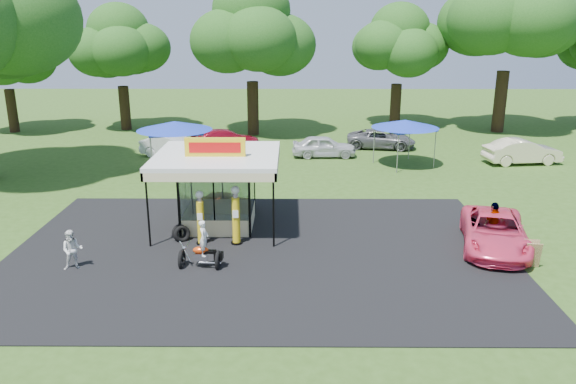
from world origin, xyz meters
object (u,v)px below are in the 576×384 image
bg_car_b (225,140)px  bg_car_d (381,139)px  tent_east (405,124)px  tent_west (174,126)px  kiosk_car (225,201)px  gas_station_kiosk (218,188)px  motorcycle (203,249)px  pink_sedan (495,231)px  bg_car_a (174,146)px  spectator_east_b (494,224)px  a_frame_sign (532,254)px  spectator_west (72,250)px  gas_pump_left (201,219)px  gas_pump_right (236,217)px  bg_car_c (324,146)px  bg_car_e (522,151)px

bg_car_b → bg_car_d: bearing=-101.2°
tent_east → tent_west: bearing=-172.8°
kiosk_car → tent_west: (-3.81, 7.32, 2.40)m
gas_station_kiosk → bg_car_d: gas_station_kiosk is taller
motorcycle → pink_sedan: bearing=13.1°
motorcycle → bg_car_a: motorcycle is taller
spectator_east_b → a_frame_sign: bearing=84.8°
spectator_west → tent_east: 22.33m
motorcycle → tent_east: (10.55, 15.92, 1.93)m
gas_pump_left → gas_pump_right: (1.46, 0.04, 0.09)m
gas_pump_right → kiosk_car: bearing=102.6°
a_frame_sign → bg_car_c: 19.40m
gas_pump_right → pink_sedan: (10.57, -0.39, -0.47)m
pink_sedan → spectator_east_b: bearing=96.7°
kiosk_car → spectator_east_b: size_ratio=1.49×
spectator_west → bg_car_d: size_ratio=0.31×
motorcycle → bg_car_c: size_ratio=0.45×
kiosk_car → bg_car_e: (18.38, 9.71, 0.33)m
a_frame_sign → gas_station_kiosk: bearing=169.2°
pink_sedan → bg_car_c: (-6.05, 16.35, -0.00)m
gas_pump_left → kiosk_car: (0.47, 4.46, -0.64)m
kiosk_car → pink_sedan: size_ratio=0.53×
pink_sedan → bg_car_d: bearing=108.7°
bg_car_a → tent_east: bearing=-75.8°
spectator_west → bg_car_e: (23.28, 16.63, 0.03)m
spectator_east_b → bg_car_e: 15.77m
gas_station_kiosk → tent_east: 15.48m
bg_car_c → bg_car_d: bg_car_c is taller
pink_sedan → bg_car_d: 19.25m
bg_car_a → a_frame_sign: bearing=-113.9°
gas_station_kiosk → gas_pump_left: size_ratio=2.30×
kiosk_car → tent_east: bearing=-49.0°
gas_pump_left → spectator_east_b: bearing=-0.3°
gas_pump_right → spectator_west: gas_pump_right is taller
kiosk_car → bg_car_a: bearing=22.8°
a_frame_sign → tent_east: bearing=105.6°
bg_car_a → bg_car_d: bearing=-55.8°
gas_pump_right → motorcycle: (-1.04, -2.36, -0.45)m
bg_car_c → bg_car_d: bearing=-58.7°
gas_station_kiosk → gas_pump_right: (0.99, -2.21, -0.57)m
a_frame_sign → bg_car_d: bearing=105.6°
gas_pump_left → a_frame_sign: (12.86, -2.13, -0.61)m
spectator_east_b → bg_car_b: bearing=-80.5°
motorcycle → a_frame_sign: (12.43, 0.19, -0.25)m
pink_sedan → tent_west: size_ratio=1.17×
spectator_west → tent_west: (1.08, 14.25, 2.11)m
bg_car_a → motorcycle: bearing=-143.1°
gas_pump_left → bg_car_e: size_ratio=0.48×
gas_pump_right → bg_car_e: 22.41m
bg_car_b → bg_car_d: size_ratio=1.03×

